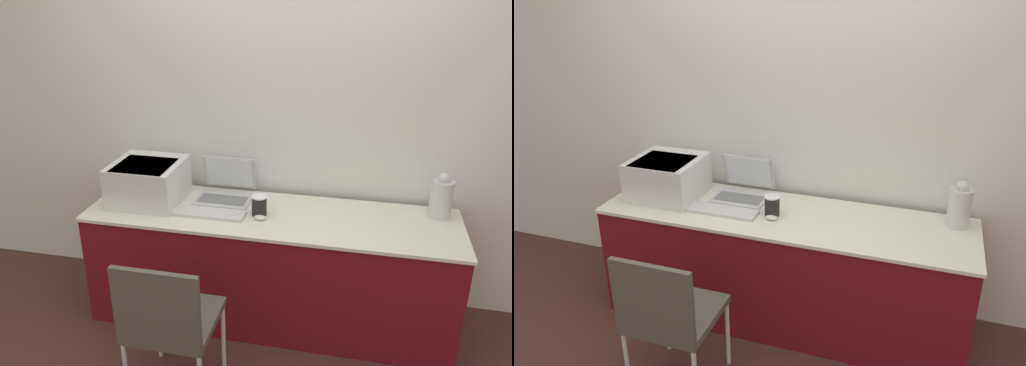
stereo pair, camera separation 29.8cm
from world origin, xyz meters
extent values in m
plane|color=#472823|center=(0.00, 0.00, 0.00)|extent=(14.00, 14.00, 0.00)
cube|color=silver|center=(0.00, 0.70, 1.30)|extent=(8.00, 0.05, 2.60)
cube|color=maroon|center=(0.00, 0.31, 0.36)|extent=(2.22, 0.61, 0.72)
cube|color=silver|center=(0.00, 0.31, 0.73)|extent=(2.24, 0.63, 0.02)
cube|color=silver|center=(-0.79, 0.33, 0.86)|extent=(0.42, 0.42, 0.26)
cube|color=#51565B|center=(-0.79, 0.29, 0.97)|extent=(0.34, 0.32, 0.05)
cube|color=#B7B7BC|center=(-0.33, 0.42, 0.75)|extent=(0.34, 0.25, 0.02)
cube|color=slate|center=(-0.33, 0.40, 0.76)|extent=(0.30, 0.14, 0.00)
cube|color=#B7B7BC|center=(-0.33, 0.58, 0.87)|extent=(0.34, 0.09, 0.24)
cube|color=silver|center=(-0.33, 0.58, 0.87)|extent=(0.31, 0.08, 0.21)
cube|color=silver|center=(-0.36, 0.21, 0.75)|extent=(0.44, 0.14, 0.02)
cylinder|color=black|center=(-0.07, 0.28, 0.79)|extent=(0.09, 0.09, 0.11)
cylinder|color=white|center=(-0.07, 0.28, 0.85)|extent=(0.09, 0.09, 0.01)
ellipsoid|color=silver|center=(-0.05, 0.22, 0.75)|extent=(0.07, 0.05, 0.03)
cylinder|color=silver|center=(0.98, 0.49, 0.85)|extent=(0.13, 0.13, 0.23)
sphere|color=silver|center=(0.98, 0.49, 0.98)|extent=(0.07, 0.07, 0.07)
cube|color=#4C4742|center=(-0.35, -0.41, 0.44)|extent=(0.42, 0.43, 0.04)
cube|color=#4C4742|center=(-0.35, -0.61, 0.66)|extent=(0.42, 0.03, 0.39)
cylinder|color=silver|center=(-0.55, -0.21, 0.21)|extent=(0.02, 0.02, 0.42)
cylinder|color=silver|center=(-0.16, -0.21, 0.21)|extent=(0.02, 0.02, 0.42)
camera|label=1|loc=(0.50, -2.35, 2.07)|focal=35.00mm
camera|label=2|loc=(0.79, -2.27, 2.07)|focal=35.00mm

